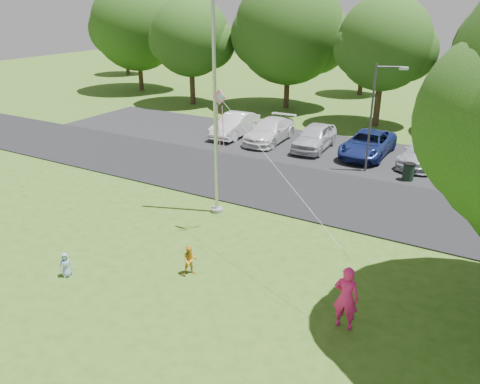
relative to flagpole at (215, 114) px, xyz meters
The scene contains 12 objects.
ground 7.39m from the flagpole, 55.01° to the right, with size 120.00×120.00×0.00m, color #325917.
park_road 6.73m from the flagpole, 48.81° to the left, with size 60.00×6.00×0.06m, color black.
parking_strip 11.82m from the flagpole, 71.57° to the left, with size 42.00×7.00×0.06m, color black.
flagpole is the anchor object (origin of this frame).
street_lamp 9.17m from the flagpole, 62.37° to the left, with size 1.46×0.73×5.48m.
trash_can 10.59m from the flagpole, 51.22° to the left, with size 0.58×0.58×0.92m.
tree_row 19.95m from the flagpole, 75.18° to the left, with size 64.35×11.94×10.88m.
parked_cars 11.41m from the flagpole, 73.68° to the left, with size 19.94×5.11×1.48m.
woman 9.02m from the flagpole, 33.28° to the right, with size 0.68×0.45×1.87m, color #EE1F76.
child_yellow 6.12m from the flagpole, 67.59° to the right, with size 0.49×0.38×1.01m, color orange.
child_blue 7.77m from the flagpole, 102.97° to the right, with size 0.41×0.27×0.84m, color #87A5CF.
kite 2.04m from the flagpole, 49.50° to the right, with size 6.22×3.47×3.34m.
Camera 1 is at (6.29, -10.09, 8.28)m, focal length 35.00 mm.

